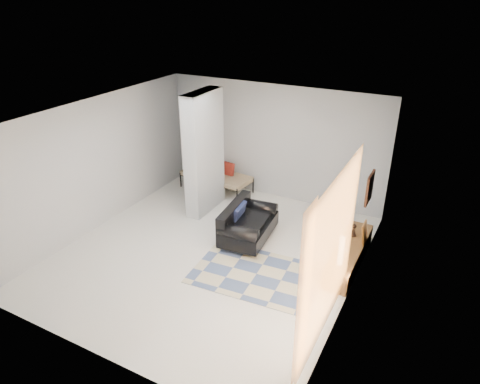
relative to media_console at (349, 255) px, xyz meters
The scene contains 17 objects.
floor 2.68m from the media_console, 160.29° to the right, with size 6.00×6.00×0.00m, color white.
ceiling 3.73m from the media_console, 160.29° to the right, with size 6.00×6.00×0.00m, color white.
wall_back 3.49m from the media_console, 140.23° to the left, with size 6.00×6.00×0.00m, color #B5B8BA.
wall_front 4.80m from the media_console, 122.85° to the right, with size 6.00×6.00×0.00m, color #B5B8BA.
wall_left 5.48m from the media_console, behind, with size 6.00×6.00×0.00m, color #B5B8BA.
wall_right 1.52m from the media_console, 75.71° to the right, with size 6.00×6.00×0.00m, color #B5B8BA.
partition_column 3.88m from the media_console, 169.10° to the left, with size 0.35×1.20×2.80m, color silver.
hallway_door 5.12m from the media_console, 156.00° to the left, with size 0.85×0.06×2.04m, color white.
curtain 2.41m from the media_console, 85.82° to the right, with size 2.55×2.55×0.00m, color orange.
wall_art 1.46m from the media_console, ahead, with size 0.04×0.45×0.55m, color #37190F.
media_console is the anchor object (origin of this frame).
loveseat 2.16m from the media_console, behind, with size 0.99×1.54×0.76m.
daybed 4.31m from the media_console, 156.38° to the left, with size 1.90×0.96×0.77m.
area_rug 1.81m from the media_console, 141.60° to the right, with size 2.31×1.54×0.01m, color beige.
cylinder_lamp 0.81m from the media_console, 91.75° to the right, with size 0.10×0.10×0.55m, color white.
bronze_figurine 0.52m from the media_console, 97.14° to the left, with size 0.13×0.13×0.25m, color black, non-canonical shape.
vase 0.40m from the media_console, 100.08° to the right, with size 0.17×0.17×0.18m, color white.
Camera 1 is at (3.83, -6.07, 4.81)m, focal length 32.00 mm.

